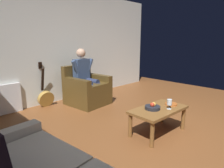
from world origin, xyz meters
name	(u,v)px	position (x,y,z in m)	size (l,w,h in m)	color
ground_plane	(184,142)	(0.00, 0.00, 0.00)	(7.34, 7.34, 0.00)	brown
wall_back	(64,46)	(0.00, -3.09, 1.29)	(5.85, 0.06, 2.58)	silver
armchair	(87,90)	(-0.10, -2.40, 0.31)	(0.86, 0.89, 0.87)	#513C1A
person_seated	(85,75)	(-0.09, -2.44, 0.67)	(0.63, 0.58, 1.25)	#384A6B
coffee_table	(158,112)	(0.02, -0.44, 0.34)	(0.96, 0.55, 0.41)	brown
guitar	(46,97)	(0.66, -2.89, 0.21)	(0.35, 0.27, 0.98)	#A9813A
radiator	(7,99)	(1.41, -3.02, 0.30)	(0.55, 0.06, 0.59)	white
wine_glass_near	(169,103)	(-0.07, -0.31, 0.51)	(0.07, 0.07, 0.15)	silver
fruit_bowl	(153,107)	(0.11, -0.49, 0.44)	(0.23, 0.23, 0.11)	#22242A
decorative_dish	(171,104)	(-0.28, -0.39, 0.42)	(0.19, 0.19, 0.02)	#B85D26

